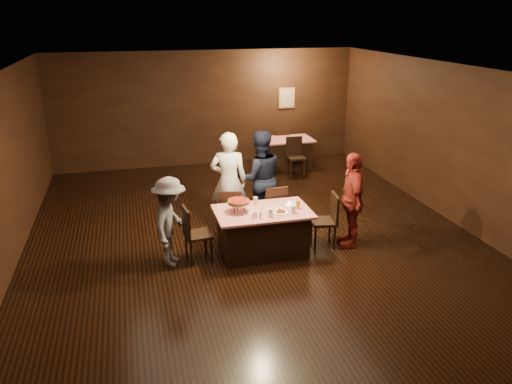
{
  "coord_description": "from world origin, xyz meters",
  "views": [
    {
      "loc": [
        -2.03,
        -8.02,
        3.9
      ],
      "look_at": [
        -0.02,
        -0.26,
        1.0
      ],
      "focal_mm": 35.0,
      "sensor_mm": 36.0,
      "label": 1
    }
  ],
  "objects_px": {
    "main_table": "(263,232)",
    "glass_front_left": "(271,213)",
    "chair_end_left": "(198,234)",
    "chair_back_far": "(281,144)",
    "back_table": "(287,153)",
    "diner_grey_knit": "(170,222)",
    "chair_back_near": "(296,157)",
    "glass_front_right": "(293,210)",
    "diner_white_jacket": "(229,181)",
    "plate_empty": "(291,204)",
    "glass_back": "(255,201)",
    "chair_far_right": "(273,209)",
    "diner_navy_hoodie": "(260,178)",
    "glass_amber": "(298,204)",
    "chair_end_right": "(323,220)",
    "diner_red_shirt": "(352,200)",
    "pizza_stand": "(239,202)",
    "chair_far_left": "(230,213)"
  },
  "relations": [
    {
      "from": "chair_far_left",
      "to": "chair_far_right",
      "type": "bearing_deg",
      "value": -167.61
    },
    {
      "from": "diner_grey_knit",
      "to": "glass_front_right",
      "type": "distance_m",
      "value": 2.01
    },
    {
      "from": "diner_navy_hoodie",
      "to": "diner_red_shirt",
      "type": "xyz_separation_m",
      "value": [
        1.29,
        -1.32,
        -0.08
      ]
    },
    {
      "from": "pizza_stand",
      "to": "glass_front_right",
      "type": "xyz_separation_m",
      "value": [
        0.85,
        -0.3,
        -0.11
      ]
    },
    {
      "from": "chair_end_right",
      "to": "glass_front_right",
      "type": "xyz_separation_m",
      "value": [
        -0.65,
        -0.25,
        0.37
      ]
    },
    {
      "from": "chair_far_right",
      "to": "glass_front_right",
      "type": "distance_m",
      "value": 1.07
    },
    {
      "from": "chair_back_near",
      "to": "glass_amber",
      "type": "height_order",
      "value": "chair_back_near"
    },
    {
      "from": "diner_white_jacket",
      "to": "plate_empty",
      "type": "xyz_separation_m",
      "value": [
        0.89,
        -1.0,
        -0.16
      ]
    },
    {
      "from": "main_table",
      "to": "chair_end_right",
      "type": "relative_size",
      "value": 1.68
    },
    {
      "from": "glass_front_left",
      "to": "glass_back",
      "type": "distance_m",
      "value": 0.61
    },
    {
      "from": "chair_back_near",
      "to": "chair_end_left",
      "type": "bearing_deg",
      "value": -125.97
    },
    {
      "from": "diner_red_shirt",
      "to": "glass_front_left",
      "type": "bearing_deg",
      "value": -70.44
    },
    {
      "from": "back_table",
      "to": "chair_end_right",
      "type": "relative_size",
      "value": 1.37
    },
    {
      "from": "chair_end_left",
      "to": "chair_back_near",
      "type": "xyz_separation_m",
      "value": [
        3.06,
        3.99,
        0.0
      ]
    },
    {
      "from": "chair_back_near",
      "to": "glass_front_right",
      "type": "height_order",
      "value": "chair_back_near"
    },
    {
      "from": "chair_far_left",
      "to": "plate_empty",
      "type": "height_order",
      "value": "chair_far_left"
    },
    {
      "from": "chair_back_near",
      "to": "glass_back",
      "type": "xyz_separation_m",
      "value": [
        -2.01,
        -3.69,
        0.37
      ]
    },
    {
      "from": "main_table",
      "to": "chair_back_near",
      "type": "relative_size",
      "value": 1.68
    },
    {
      "from": "chair_end_left",
      "to": "diner_red_shirt",
      "type": "height_order",
      "value": "diner_red_shirt"
    },
    {
      "from": "diner_white_jacket",
      "to": "diner_red_shirt",
      "type": "xyz_separation_m",
      "value": [
        1.91,
        -1.23,
        -0.09
      ]
    },
    {
      "from": "chair_far_left",
      "to": "chair_end_right",
      "type": "distance_m",
      "value": 1.68
    },
    {
      "from": "main_table",
      "to": "chair_end_left",
      "type": "xyz_separation_m",
      "value": [
        -1.1,
        -0.0,
        0.09
      ]
    },
    {
      "from": "chair_far_left",
      "to": "glass_back",
      "type": "distance_m",
      "value": 0.68
    },
    {
      "from": "main_table",
      "to": "glass_front_left",
      "type": "distance_m",
      "value": 0.55
    },
    {
      "from": "chair_far_right",
      "to": "diner_red_shirt",
      "type": "xyz_separation_m",
      "value": [
        1.17,
        -0.83,
        0.37
      ]
    },
    {
      "from": "diner_grey_knit",
      "to": "diner_white_jacket",
      "type": "bearing_deg",
      "value": -24.98
    },
    {
      "from": "chair_back_near",
      "to": "glass_front_left",
      "type": "bearing_deg",
      "value": -112.48
    },
    {
      "from": "chair_end_left",
      "to": "chair_back_far",
      "type": "distance_m",
      "value": 6.11
    },
    {
      "from": "main_table",
      "to": "chair_end_right",
      "type": "height_order",
      "value": "chair_end_right"
    },
    {
      "from": "chair_back_near",
      "to": "plate_empty",
      "type": "relative_size",
      "value": 3.8
    },
    {
      "from": "glass_front_left",
      "to": "chair_far_right",
      "type": "bearing_deg",
      "value": 71.57
    },
    {
      "from": "chair_end_left",
      "to": "glass_amber",
      "type": "height_order",
      "value": "chair_end_left"
    },
    {
      "from": "glass_front_left",
      "to": "glass_amber",
      "type": "distance_m",
      "value": 0.6
    },
    {
      "from": "chair_back_near",
      "to": "diner_navy_hoodie",
      "type": "relative_size",
      "value": 0.51
    },
    {
      "from": "chair_back_near",
      "to": "glass_front_left",
      "type": "relative_size",
      "value": 6.79
    },
    {
      "from": "back_table",
      "to": "diner_grey_knit",
      "type": "bearing_deg",
      "value": -126.54
    },
    {
      "from": "back_table",
      "to": "diner_grey_knit",
      "type": "height_order",
      "value": "diner_grey_knit"
    },
    {
      "from": "back_table",
      "to": "diner_white_jacket",
      "type": "bearing_deg",
      "value": -123.0
    },
    {
      "from": "chair_far_right",
      "to": "diner_navy_hoodie",
      "type": "distance_m",
      "value": 0.67
    },
    {
      "from": "chair_back_near",
      "to": "glass_front_right",
      "type": "distance_m",
      "value": 4.51
    },
    {
      "from": "diner_navy_hoodie",
      "to": "glass_amber",
      "type": "bearing_deg",
      "value": 106.03
    },
    {
      "from": "main_table",
      "to": "chair_far_left",
      "type": "bearing_deg",
      "value": 118.07
    },
    {
      "from": "diner_red_shirt",
      "to": "pizza_stand",
      "type": "height_order",
      "value": "diner_red_shirt"
    },
    {
      "from": "chair_far_left",
      "to": "glass_front_left",
      "type": "xyz_separation_m",
      "value": [
        0.45,
        -1.05,
        0.37
      ]
    },
    {
      "from": "back_table",
      "to": "glass_back",
      "type": "height_order",
      "value": "glass_back"
    },
    {
      "from": "diner_red_shirt",
      "to": "plate_empty",
      "type": "xyz_separation_m",
      "value": [
        -1.02,
        0.23,
        -0.07
      ]
    },
    {
      "from": "glass_front_left",
      "to": "diner_red_shirt",
      "type": "bearing_deg",
      "value": 8.22
    },
    {
      "from": "chair_far_right",
      "to": "glass_front_left",
      "type": "distance_m",
      "value": 1.17
    },
    {
      "from": "plate_empty",
      "to": "glass_amber",
      "type": "bearing_deg",
      "value": -75.96
    },
    {
      "from": "chair_far_left",
      "to": "diner_grey_knit",
      "type": "distance_m",
      "value": 1.41
    }
  ]
}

